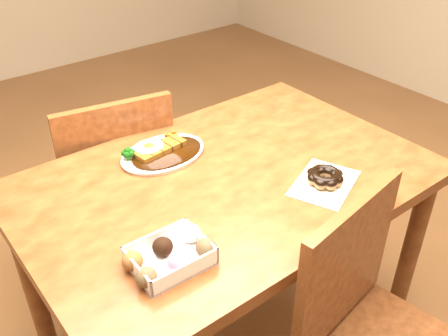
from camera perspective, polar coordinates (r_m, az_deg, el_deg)
table at (r=1.53m, az=0.34°, el=-4.01°), size 1.20×0.80×0.75m
chair_far at (r=1.95m, az=-12.38°, el=-1.79°), size 0.49×0.49×0.87m
katsu_curry_plate at (r=1.57m, az=-7.20°, el=1.84°), size 0.29×0.21×0.05m
donut_box at (r=1.18m, az=-6.20°, el=-9.87°), size 0.21×0.14×0.05m
pon_de_ring at (r=1.45m, az=11.46°, el=-1.06°), size 0.26×0.23×0.04m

